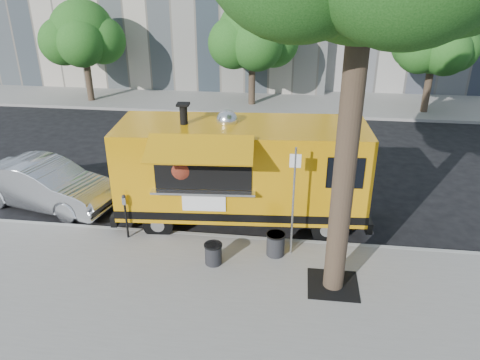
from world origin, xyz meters
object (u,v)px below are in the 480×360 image
Objects in this scene: sedan at (45,184)px; trash_bin_left at (276,243)px; far_tree_a at (82,33)px; trash_bin_right at (213,253)px; sign_post at (293,196)px; food_truck at (241,170)px; far_tree_c at (436,40)px; parking_meter at (125,211)px; far_tree_b at (252,34)px.

sedan is 7.45× the size of trash_bin_left.
far_tree_a is 17.77m from trash_bin_right.
sign_post is at bearing -90.72° from sedan.
far_tree_a is 15.85m from food_truck.
food_truck reaches higher than sign_post.
trash_bin_right is at bearing -119.78° from far_tree_c.
parking_meter is at bearing -157.37° from food_truck.
food_truck is 13.32× the size of trash_bin_right.
far_tree_a is 0.97× the size of far_tree_b.
far_tree_a is 18.17m from trash_bin_left.
sign_post is (11.55, -13.85, -1.93)m from far_tree_a.
far_tree_b reaches higher than far_tree_c.
far_tree_c reaches higher than sign_post.
sedan is (3.70, -11.89, -3.02)m from far_tree_a.
far_tree_b reaches higher than trash_bin_left.
far_tree_a is at bearing 129.83° from sign_post.
far_tree_c is 1.13× the size of sedan.
sign_post is 5.33× the size of trash_bin_right.
far_tree_b is at bearing 178.09° from far_tree_c.
far_tree_a reaches higher than parking_meter.
far_tree_c is 14.76m from food_truck.
food_truck is (-1.56, 1.72, -0.14)m from sign_post.
far_tree_a is 4.01× the size of parking_meter.
far_tree_a is 18.14m from sign_post.
far_tree_c is at bearing 60.22° from trash_bin_right.
far_tree_a reaches higher than sedan.
far_tree_b reaches higher than far_tree_a.
far_tree_c is 0.70× the size of food_truck.
far_tree_c is 1.74× the size of sign_post.
parking_meter is 2.16× the size of trash_bin_left.
food_truck is at bearing 132.25° from sign_post.
far_tree_b is at bearing 81.90° from parking_meter.
trash_bin_left is (11.15, -13.97, -3.30)m from far_tree_a.
sign_post reaches higher than trash_bin_right.
sedan is (-7.85, 1.96, -1.09)m from sign_post.
trash_bin_right is (9.60, -14.57, -3.32)m from far_tree_a.
far_tree_b is 1.83× the size of sign_post.
sign_post is 0.65× the size of sedan.
sign_post is at bearing -79.85° from far_tree_b.
sign_post reaches higher than parking_meter.
parking_meter is (-4.55, 0.20, -0.87)m from sign_post.
sedan is (-5.30, -12.29, -3.07)m from far_tree_b.
far_tree_b reaches higher than trash_bin_right.
sign_post is at bearing -2.52° from parking_meter.
food_truck is (0.99, -12.53, -2.12)m from far_tree_b.
trash_bin_left is (-0.40, -0.12, -1.37)m from sign_post.
trash_bin_left is (1.16, -1.83, -1.23)m from food_truck.
parking_meter is at bearing -128.66° from far_tree_c.
far_tree_a is at bearing -177.46° from far_tree_b.
far_tree_b is 9.77× the size of trash_bin_right.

